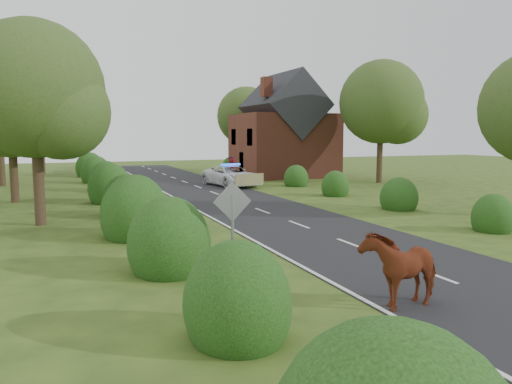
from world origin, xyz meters
name	(u,v)px	position (x,y,z in m)	size (l,w,h in m)	color
ground	(433,275)	(0.00, 0.00, 0.00)	(120.00, 120.00, 0.00)	#314719
road	(241,203)	(0.00, 15.00, 0.01)	(6.00, 70.00, 0.02)	black
road_markings	(225,210)	(-1.60, 12.93, 0.03)	(4.96, 70.00, 0.01)	white
hedgerow_left	(127,204)	(-6.51, 11.69, 0.75)	(2.75, 50.41, 3.00)	black
hedgerow_right	(384,196)	(6.60, 11.21, 0.55)	(2.10, 45.78, 2.10)	black
tree_left_a	(41,95)	(-9.75, 11.86, 5.34)	(5.74, 5.60, 8.38)	#332316
tree_left_b	(15,110)	(-11.25, 19.86, 5.04)	(5.74, 5.60, 8.07)	#332316
tree_left_c	(2,95)	(-12.70, 29.83, 6.53)	(6.97, 6.80, 10.22)	#332316
tree_left_d	(43,113)	(-10.23, 39.85, 5.64)	(6.15, 6.00, 8.89)	#332316
tree_right_b	(386,105)	(14.29, 21.84, 5.94)	(6.56, 6.40, 9.40)	#332316
tree_right_c	(249,118)	(9.27, 37.85, 5.34)	(6.15, 6.00, 8.58)	#332316
road_sign	(233,215)	(-5.00, 2.00, 1.65)	(1.06, 0.08, 2.53)	gray
house	(284,134)	(9.49, 30.00, 3.79)	(8.00, 7.40, 9.17)	brown
cow	(400,273)	(-2.28, -1.53, 0.71)	(1.06, 2.01, 1.42)	brown
police_van	(231,176)	(2.42, 23.81, 0.75)	(3.30, 5.71, 1.64)	white
pedestrian_red	(231,170)	(3.57, 27.05, 0.92)	(0.67, 0.44, 1.84)	maroon
pedestrian_purple	(230,168)	(4.21, 29.13, 0.93)	(0.91, 0.71, 1.86)	#4D1F5B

